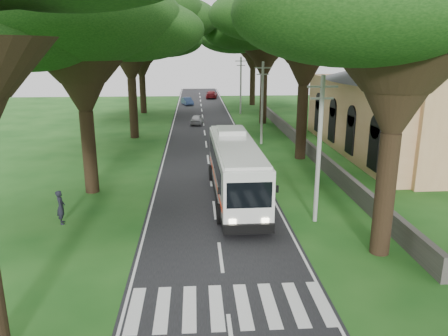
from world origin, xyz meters
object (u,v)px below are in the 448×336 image
at_px(church, 408,99).
at_px(pole_mid, 262,102).
at_px(distant_car_b, 187,101).
at_px(pedestrian, 61,207).
at_px(pole_far, 241,84).
at_px(pole_near, 319,148).
at_px(distant_car_c, 212,94).
at_px(coach_bus, 235,168).
at_px(distant_car_a, 197,119).

bearing_deg(church, pole_mid, 160.19).
bearing_deg(distant_car_b, pedestrian, -111.68).
bearing_deg(pole_far, pole_near, -90.00).
distance_m(pole_mid, distant_car_b, 31.49).
relative_size(pole_mid, distant_car_c, 1.68).
height_order(pole_mid, distant_car_c, pole_mid).
height_order(church, coach_bus, church).
height_order(pole_near, pole_mid, same).
relative_size(pole_far, distant_car_a, 2.27).
distance_m(pole_mid, coach_bus, 16.50).
bearing_deg(pole_near, pole_mid, 90.00).
relative_size(church, pole_mid, 3.00).
distance_m(church, pole_near, 19.88).
bearing_deg(distant_car_b, distant_car_a, -100.13).
height_order(coach_bus, distant_car_c, coach_bus).
bearing_deg(distant_car_c, pole_mid, 100.73).
bearing_deg(pole_mid, pole_far, 90.00).
xyz_separation_m(pole_mid, distant_car_c, (-3.37, 39.84, -3.46)).
bearing_deg(pole_near, coach_bus, 134.35).
height_order(church, pole_mid, church).
bearing_deg(pole_mid, church, -19.81).
distance_m(pole_mid, distant_car_a, 13.65).
bearing_deg(pedestrian, pole_mid, -50.95).
distance_m(pole_far, coach_bus, 36.13).
height_order(pole_near, coach_bus, pole_near).
bearing_deg(pole_far, coach_bus, -96.48).
height_order(pole_mid, distant_car_b, pole_mid).
xyz_separation_m(church, pedestrian, (-26.31, -14.96, -3.96)).
relative_size(church, pedestrian, 12.64).
height_order(pole_near, pole_far, same).
bearing_deg(pole_far, distant_car_b, 126.96).
relative_size(church, pole_far, 3.00).
bearing_deg(pole_far, pole_mid, -90.00).
bearing_deg(pedestrian, pole_far, -34.74).
xyz_separation_m(church, coach_bus, (-16.44, -11.38, -2.94)).
bearing_deg(distant_car_a, pole_near, 108.94).
relative_size(pole_mid, pedestrian, 4.21).
bearing_deg(distant_car_c, pole_near, 99.12).
xyz_separation_m(church, distant_car_c, (-15.73, 44.30, -4.19)).
relative_size(pole_far, distant_car_b, 2.14).
distance_m(pole_far, distant_car_b, 13.38).
distance_m(pole_mid, pole_far, 20.00).
bearing_deg(pole_mid, coach_bus, -104.42).
xyz_separation_m(church, pole_far, (-12.36, 24.45, -0.73)).
bearing_deg(pole_mid, distant_car_b, 104.36).
height_order(distant_car_b, distant_car_c, distant_car_c).
height_order(church, distant_car_c, church).
bearing_deg(distant_car_b, church, -74.52).
bearing_deg(distant_car_c, church, 115.45).
bearing_deg(church, distant_car_b, 120.06).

